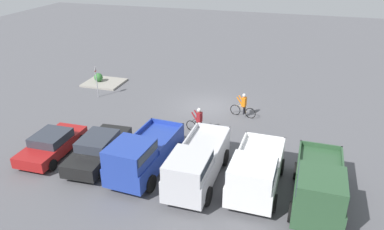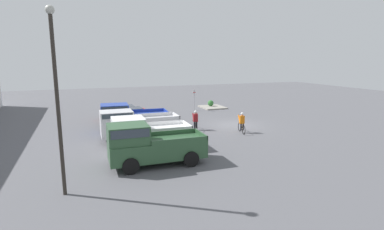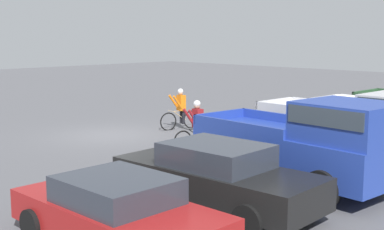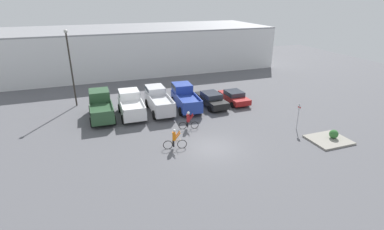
# 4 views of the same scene
# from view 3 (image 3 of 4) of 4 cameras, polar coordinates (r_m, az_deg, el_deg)

# --- Properties ---
(ground_plane) EXTENTS (80.00, 80.00, 0.00)m
(ground_plane) POSITION_cam_3_polar(r_m,az_deg,el_deg) (20.63, -8.51, -2.12)
(ground_plane) COLOR #56565B
(pickup_truck_2) EXTENTS (2.18, 5.58, 2.22)m
(pickup_truck_2) POSITION_cam_3_polar(r_m,az_deg,el_deg) (15.87, 17.86, -1.40)
(pickup_truck_2) COLOR silver
(pickup_truck_2) RESTS_ON ground_plane
(pickup_truck_3) EXTENTS (2.51, 5.40, 2.28)m
(pickup_truck_3) POSITION_cam_3_polar(r_m,az_deg,el_deg) (13.46, 12.23, -2.86)
(pickup_truck_3) COLOR #233D9E
(pickup_truck_3) RESTS_ON ground_plane
(sedan_0) EXTENTS (2.17, 4.87, 1.47)m
(sedan_0) POSITION_cam_3_polar(r_m,az_deg,el_deg) (11.72, 2.57, -6.55)
(sedan_0) COLOR black
(sedan_0) RESTS_ON ground_plane
(sedan_1) EXTENTS (2.08, 4.36, 1.30)m
(sedan_1) POSITION_cam_3_polar(r_m,az_deg,el_deg) (9.81, -7.97, -10.19)
(sedan_1) COLOR maroon
(sedan_1) RESTS_ON ground_plane
(cyclist_0) EXTENTS (1.73, 0.55, 1.66)m
(cyclist_0) POSITION_cam_3_polar(r_m,az_deg,el_deg) (17.87, 0.52, -0.98)
(cyclist_0) COLOR black
(cyclist_0) RESTS_ON ground_plane
(cyclist_1) EXTENTS (1.80, 0.55, 1.67)m
(cyclist_1) POSITION_cam_3_polar(r_m,az_deg,el_deg) (21.60, -1.25, 0.63)
(cyclist_1) COLOR black
(cyclist_1) RESTS_ON ground_plane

